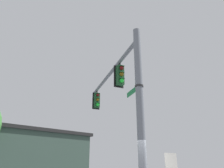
% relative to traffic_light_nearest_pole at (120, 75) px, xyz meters
% --- Properties ---
extents(signal_pole, '(0.31, 0.31, 7.37)m').
position_rel_traffic_light_nearest_pole_xyz_m(signal_pole, '(0.23, 2.17, -2.35)').
color(signal_pole, slate).
rests_on(signal_pole, ground).
extents(mast_arm, '(1.00, 7.79, 0.20)m').
position_rel_traffic_light_nearest_pole_xyz_m(mast_arm, '(-0.18, -1.72, 0.80)').
color(mast_arm, slate).
extents(traffic_light_nearest_pole, '(0.54, 0.49, 1.31)m').
position_rel_traffic_light_nearest_pole_xyz_m(traffic_light_nearest_pole, '(0.00, 0.00, 0.00)').
color(traffic_light_nearest_pole, black).
extents(traffic_light_mid_inner, '(0.54, 0.49, 1.31)m').
position_rel_traffic_light_nearest_pole_xyz_m(traffic_light_mid_inner, '(-0.48, -4.70, 0.00)').
color(traffic_light_mid_inner, black).
extents(street_name_sign, '(0.35, 1.45, 0.22)m').
position_rel_traffic_light_nearest_pole_xyz_m(street_name_sign, '(0.19, 1.85, -1.38)').
color(street_name_sign, '#147238').
extents(bird_flying, '(0.20, 0.26, 0.06)m').
position_rel_traffic_light_nearest_pole_xyz_m(bird_flying, '(-1.68, -1.36, 2.72)').
color(bird_flying, gray).
extents(storefront_building, '(15.76, 11.88, 4.84)m').
position_rel_traffic_light_nearest_pole_xyz_m(storefront_building, '(4.99, -13.87, -3.60)').
color(storefront_building, '#33473D').
rests_on(storefront_building, ground).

